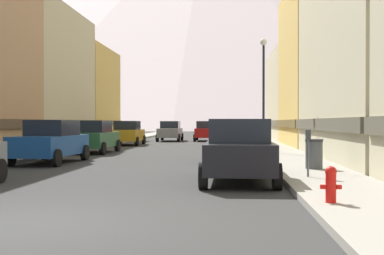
{
  "coord_description": "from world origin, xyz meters",
  "views": [
    {
      "loc": [
        3.46,
        -7.99,
        1.7
      ],
      "look_at": [
        -0.09,
        42.69,
        1.14
      ],
      "focal_mm": 46.67,
      "sensor_mm": 36.0,
      "label": 1
    }
  ],
  "objects_px": {
    "car_driving_0": "(206,131)",
    "streetlamp_right": "(264,78)",
    "car_driving_1": "(170,131)",
    "car_right_0": "(239,150)",
    "car_right_1": "(235,141)",
    "car_right_2": "(233,136)",
    "parking_meter_near": "(308,146)",
    "car_left_3": "(128,133)",
    "car_right_3": "(232,133)",
    "car_left_1": "(51,141)",
    "car_left_2": "(94,137)",
    "fire_hydrant_near": "(331,183)",
    "trash_bin_right": "(314,154)",
    "potted_plant_0": "(26,144)"
  },
  "relations": [
    {
      "from": "car_driving_0",
      "to": "streetlamp_right",
      "type": "xyz_separation_m",
      "value": [
        3.75,
        -18.64,
        3.09
      ]
    },
    {
      "from": "car_driving_1",
      "to": "streetlamp_right",
      "type": "xyz_separation_m",
      "value": [
        6.95,
        -18.33,
        3.09
      ]
    },
    {
      "from": "car_right_0",
      "to": "car_right_1",
      "type": "xyz_separation_m",
      "value": [
        0.0,
        6.99,
        0.0
      ]
    },
    {
      "from": "car_right_1",
      "to": "car_right_2",
      "type": "distance_m",
      "value": 7.18
    },
    {
      "from": "car_right_1",
      "to": "car_driving_0",
      "type": "bearing_deg",
      "value": 95.35
    },
    {
      "from": "car_driving_1",
      "to": "parking_meter_near",
      "type": "bearing_deg",
      "value": -76.25
    },
    {
      "from": "car_left_3",
      "to": "car_right_3",
      "type": "xyz_separation_m",
      "value": [
        7.6,
        -0.65,
        0.0
      ]
    },
    {
      "from": "car_left_1",
      "to": "car_left_2",
      "type": "xyz_separation_m",
      "value": [
        -0.0,
        6.67,
        0.0
      ]
    },
    {
      "from": "car_right_1",
      "to": "streetlamp_right",
      "type": "distance_m",
      "value": 5.97
    },
    {
      "from": "car_left_1",
      "to": "car_driving_0",
      "type": "xyz_separation_m",
      "value": [
        5.4,
        24.49,
        0.0
      ]
    },
    {
      "from": "car_left_1",
      "to": "fire_hydrant_near",
      "type": "relative_size",
      "value": 6.36
    },
    {
      "from": "car_left_2",
      "to": "car_left_3",
      "type": "height_order",
      "value": "same"
    },
    {
      "from": "car_right_1",
      "to": "parking_meter_near",
      "type": "xyz_separation_m",
      "value": [
        1.95,
        -6.84,
        0.11
      ]
    },
    {
      "from": "fire_hydrant_near",
      "to": "trash_bin_right",
      "type": "bearing_deg",
      "value": 82.76
    },
    {
      "from": "car_right_2",
      "to": "trash_bin_right",
      "type": "xyz_separation_m",
      "value": [
        2.55,
        -11.49,
        -0.26
      ]
    },
    {
      "from": "car_right_2",
      "to": "fire_hydrant_near",
      "type": "height_order",
      "value": "car_right_2"
    },
    {
      "from": "car_left_2",
      "to": "fire_hydrant_near",
      "type": "relative_size",
      "value": 6.28
    },
    {
      "from": "car_right_1",
      "to": "car_left_1",
      "type": "bearing_deg",
      "value": -172.6
    },
    {
      "from": "car_left_2",
      "to": "car_driving_1",
      "type": "height_order",
      "value": "same"
    },
    {
      "from": "car_right_2",
      "to": "car_driving_1",
      "type": "bearing_deg",
      "value": 108.64
    },
    {
      "from": "trash_bin_right",
      "to": "car_right_2",
      "type": "bearing_deg",
      "value": 102.5
    },
    {
      "from": "car_right_2",
      "to": "parking_meter_near",
      "type": "xyz_separation_m",
      "value": [
        1.95,
        -14.02,
        0.11
      ]
    },
    {
      "from": "car_right_1",
      "to": "potted_plant_0",
      "type": "distance_m",
      "value": 11.62
    },
    {
      "from": "car_left_2",
      "to": "car_right_0",
      "type": "bearing_deg",
      "value": -59.07
    },
    {
      "from": "car_driving_1",
      "to": "streetlamp_right",
      "type": "relative_size",
      "value": 0.75
    },
    {
      "from": "car_left_1",
      "to": "car_left_2",
      "type": "distance_m",
      "value": 6.67
    },
    {
      "from": "car_right_2",
      "to": "car_driving_1",
      "type": "distance_m",
      "value": 16.9
    },
    {
      "from": "car_driving_1",
      "to": "car_driving_0",
      "type": "bearing_deg",
      "value": 5.47
    },
    {
      "from": "car_right_0",
      "to": "car_driving_1",
      "type": "bearing_deg",
      "value": 100.14
    },
    {
      "from": "car_right_3",
      "to": "car_driving_0",
      "type": "relative_size",
      "value": 1.02
    },
    {
      "from": "car_left_2",
      "to": "car_right_2",
      "type": "relative_size",
      "value": 0.99
    },
    {
      "from": "trash_bin_right",
      "to": "car_right_3",
      "type": "bearing_deg",
      "value": 97.74
    },
    {
      "from": "car_left_3",
      "to": "car_driving_0",
      "type": "height_order",
      "value": "same"
    },
    {
      "from": "car_left_1",
      "to": "car_right_2",
      "type": "distance_m",
      "value": 11.16
    },
    {
      "from": "car_left_2",
      "to": "car_right_2",
      "type": "height_order",
      "value": "same"
    },
    {
      "from": "car_right_0",
      "to": "fire_hydrant_near",
      "type": "distance_m",
      "value": 4.72
    },
    {
      "from": "car_right_3",
      "to": "trash_bin_right",
      "type": "xyz_separation_m",
      "value": [
        2.55,
        -18.73,
        -0.26
      ]
    },
    {
      "from": "car_left_3",
      "to": "car_right_0",
      "type": "height_order",
      "value": "same"
    },
    {
      "from": "parking_meter_near",
      "to": "car_left_3",
      "type": "bearing_deg",
      "value": 113.55
    },
    {
      "from": "fire_hydrant_near",
      "to": "parking_meter_near",
      "type": "distance_m",
      "value": 4.59
    },
    {
      "from": "parking_meter_near",
      "to": "potted_plant_0",
      "type": "xyz_separation_m",
      "value": [
        -12.75,
        11.1,
        -0.48
      ]
    },
    {
      "from": "parking_meter_near",
      "to": "car_right_0",
      "type": "bearing_deg",
      "value": -175.47
    },
    {
      "from": "car_left_3",
      "to": "car_left_2",
      "type": "bearing_deg",
      "value": -90.01
    },
    {
      "from": "car_right_0",
      "to": "car_driving_1",
      "type": "height_order",
      "value": "same"
    },
    {
      "from": "streetlamp_right",
      "to": "car_left_2",
      "type": "bearing_deg",
      "value": 174.88
    },
    {
      "from": "car_right_2",
      "to": "car_left_1",
      "type": "bearing_deg",
      "value": -132.93
    },
    {
      "from": "car_left_2",
      "to": "car_left_3",
      "type": "bearing_deg",
      "value": 89.99
    },
    {
      "from": "trash_bin_right",
      "to": "car_right_0",
      "type": "bearing_deg",
      "value": -133.56
    },
    {
      "from": "car_right_1",
      "to": "fire_hydrant_near",
      "type": "height_order",
      "value": "car_right_1"
    },
    {
      "from": "car_right_3",
      "to": "parking_meter_near",
      "type": "distance_m",
      "value": 21.35
    }
  ]
}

